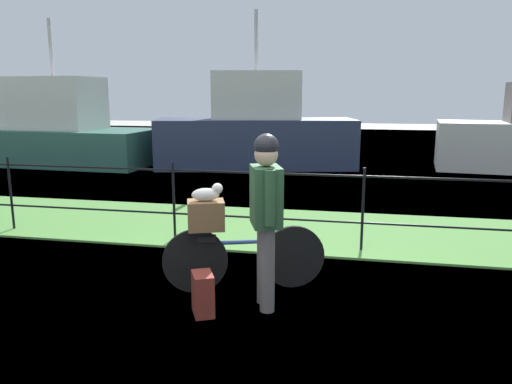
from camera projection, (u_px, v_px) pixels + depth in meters
ground_plane at (229, 305)px, 4.85m from camera, size 60.00×60.00×0.00m
grass_strip at (275, 228)px, 7.52m from camera, size 27.00×2.40×0.03m
harbor_water at (313, 166)px, 14.02m from camera, size 30.00×30.00×0.00m
iron_fence at (265, 199)px, 6.59m from camera, size 18.04×0.04×1.11m
bicycle_main at (243, 257)px, 5.16m from camera, size 1.63×0.61×0.67m
wooden_crate at (206, 215)px, 5.02m from camera, size 0.44×0.38×0.30m
terrier_dog at (208, 193)px, 4.97m from camera, size 0.32×0.22×0.18m
cyclist_person at (266, 206)px, 4.62m from camera, size 0.38×0.52×1.68m
backpack_on_paving at (203, 294)px, 4.61m from camera, size 0.29×0.33×0.40m
moored_boat_near at (57, 133)px, 14.31m from camera, size 5.78×2.59×4.08m
moored_boat_far at (256, 132)px, 13.67m from camera, size 5.68×2.99×4.21m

